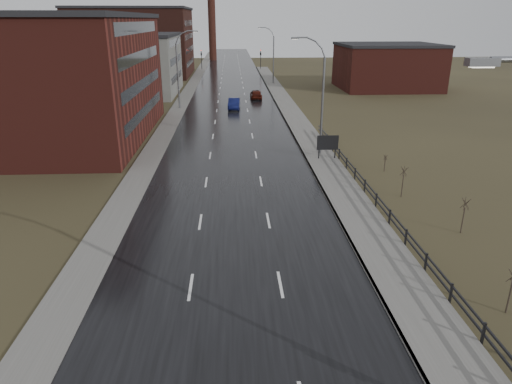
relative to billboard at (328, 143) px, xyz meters
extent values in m
cube|color=black|center=(-9.10, 26.00, -1.64)|extent=(14.00, 300.00, 0.06)
cube|color=#595651|center=(-0.50, 1.00, -1.58)|extent=(3.20, 180.00, 0.18)
cube|color=slate|center=(-2.02, 1.00, -1.58)|extent=(0.16, 180.00, 0.18)
cube|color=#595651|center=(-17.30, 26.00, -1.61)|extent=(2.40, 260.00, 0.12)
cube|color=#471914|center=(-30.10, 11.00, 4.83)|extent=(22.00, 28.00, 13.00)
cube|color=black|center=(-30.10, 11.00, 11.58)|extent=(22.44, 28.56, 0.50)
cube|color=black|center=(-19.12, 11.00, 1.33)|extent=(0.06, 22.40, 1.20)
cube|color=black|center=(-19.12, 11.00, 4.33)|extent=(0.06, 22.40, 1.20)
cube|color=black|center=(-19.12, 11.00, 7.33)|extent=(0.06, 22.40, 1.20)
cube|color=black|center=(-19.12, 11.00, 10.33)|extent=(0.06, 22.40, 1.20)
cube|color=slate|center=(-27.10, 44.00, 3.33)|extent=(16.00, 20.00, 10.00)
cube|color=black|center=(-27.10, 44.00, 8.58)|extent=(16.32, 20.40, 0.50)
cube|color=black|center=(-19.12, 44.00, 1.33)|extent=(0.06, 16.00, 1.20)
cube|color=black|center=(-19.12, 44.00, 4.33)|extent=(0.06, 16.00, 1.20)
cube|color=black|center=(-19.12, 44.00, 7.33)|extent=(0.06, 16.00, 1.20)
cube|color=#331611|center=(-32.10, 74.00, 5.83)|extent=(26.00, 24.00, 15.00)
cube|color=black|center=(-32.10, 74.00, 13.58)|extent=(26.52, 24.48, 0.50)
cube|color=black|center=(-19.12, 74.00, 1.33)|extent=(0.06, 19.20, 1.20)
cube|color=black|center=(-19.12, 74.00, 4.33)|extent=(0.06, 19.20, 1.20)
cube|color=black|center=(-19.12, 74.00, 7.33)|extent=(0.06, 19.20, 1.20)
cube|color=black|center=(-19.12, 74.00, 10.33)|extent=(0.06, 19.20, 1.20)
cube|color=#471914|center=(21.20, 48.00, 2.33)|extent=(18.00, 16.00, 8.00)
cube|color=black|center=(21.20, 48.00, 6.58)|extent=(18.36, 16.32, 0.50)
cylinder|color=#331611|center=(-15.10, 116.00, 13.33)|extent=(2.40, 2.40, 30.00)
cube|color=slate|center=(-3.56, -32.00, 10.29)|extent=(0.70, 0.28, 0.18)
cube|color=silver|center=(-3.56, -32.00, 10.19)|extent=(0.50, 0.20, 0.04)
cylinder|color=slate|center=(-0.30, 2.00, 3.08)|extent=(0.24, 0.24, 9.50)
cylinder|color=slate|center=(-0.47, 2.00, 8.23)|extent=(0.51, 0.14, 0.98)
cylinder|color=slate|center=(-0.94, 2.00, 8.95)|extent=(0.81, 0.14, 0.81)
cylinder|color=slate|center=(-1.66, 2.00, 9.42)|extent=(0.98, 0.14, 0.51)
cylinder|color=slate|center=(-2.50, 2.00, 9.59)|extent=(1.01, 0.14, 0.14)
cube|color=slate|center=(-3.19, 2.00, 9.54)|extent=(0.70, 0.28, 0.18)
cube|color=silver|center=(-3.19, 2.00, 9.44)|extent=(0.50, 0.20, 0.04)
cylinder|color=slate|center=(-17.10, 28.00, 3.08)|extent=(0.24, 0.24, 9.50)
cylinder|color=slate|center=(-16.93, 28.00, 8.23)|extent=(0.51, 0.14, 0.98)
cylinder|color=slate|center=(-16.46, 28.00, 8.95)|extent=(0.81, 0.14, 0.81)
cylinder|color=slate|center=(-15.74, 28.00, 9.42)|extent=(0.98, 0.14, 0.51)
cylinder|color=slate|center=(-14.90, 28.00, 9.59)|extent=(1.01, 0.14, 0.14)
cube|color=slate|center=(-14.21, 28.00, 9.54)|extent=(0.70, 0.28, 0.18)
cube|color=silver|center=(-14.21, 28.00, 9.44)|extent=(0.50, 0.20, 0.04)
cylinder|color=slate|center=(-0.30, 56.00, 3.08)|extent=(0.24, 0.24, 9.50)
cylinder|color=slate|center=(-0.47, 56.00, 8.23)|extent=(0.51, 0.14, 0.98)
cylinder|color=slate|center=(-0.94, 56.00, 8.95)|extent=(0.81, 0.14, 0.81)
cylinder|color=slate|center=(-1.66, 56.00, 9.42)|extent=(0.98, 0.14, 0.51)
cylinder|color=slate|center=(-2.50, 56.00, 9.59)|extent=(1.01, 0.14, 0.14)
cube|color=slate|center=(-3.19, 56.00, 9.54)|extent=(0.70, 0.28, 0.18)
cube|color=silver|center=(-3.19, 56.00, 9.44)|extent=(0.50, 0.20, 0.04)
cube|color=black|center=(1.20, -27.00, -1.12)|extent=(0.10, 0.10, 1.10)
cube|color=black|center=(1.20, -24.00, -1.12)|extent=(0.10, 0.10, 1.10)
cube|color=black|center=(1.20, -21.00, -1.12)|extent=(0.10, 0.10, 1.10)
cube|color=black|center=(1.20, -18.00, -1.12)|extent=(0.10, 0.10, 1.10)
cube|color=black|center=(1.20, -15.00, -1.12)|extent=(0.10, 0.10, 1.10)
cube|color=black|center=(1.20, -12.00, -1.12)|extent=(0.10, 0.10, 1.10)
cube|color=black|center=(1.20, -9.00, -1.12)|extent=(0.10, 0.10, 1.10)
cube|color=black|center=(1.20, -6.00, -1.12)|extent=(0.10, 0.10, 1.10)
cube|color=black|center=(1.20, -3.00, -1.12)|extent=(0.10, 0.10, 1.10)
cube|color=black|center=(1.20, 0.00, -1.12)|extent=(0.10, 0.10, 1.10)
cube|color=black|center=(1.20, 3.00, -1.12)|extent=(0.10, 0.10, 1.10)
cube|color=black|center=(1.20, 6.00, -1.12)|extent=(0.10, 0.10, 1.10)
cube|color=black|center=(1.20, 9.00, -1.12)|extent=(0.10, 0.10, 1.10)
cube|color=black|center=(1.20, -15.50, -0.72)|extent=(0.08, 53.00, 0.10)
cube|color=black|center=(1.20, -15.50, -1.12)|extent=(0.08, 53.00, 0.10)
cylinder|color=#382D23|center=(3.50, -24.88, -0.84)|extent=(0.08, 0.08, 1.67)
cylinder|color=#382D23|center=(5.40, -16.48, -0.79)|extent=(0.08, 0.08, 1.76)
cylinder|color=#382D23|center=(5.45, -16.48, 0.35)|extent=(0.04, 0.59, 0.70)
cylinder|color=#382D23|center=(5.42, -16.43, 0.35)|extent=(0.56, 0.22, 0.70)
cylinder|color=#382D23|center=(5.36, -16.45, 0.35)|extent=(0.34, 0.50, 0.71)
cylinder|color=#382D23|center=(5.36, -16.51, 0.35)|extent=(0.34, 0.50, 0.71)
cylinder|color=#382D23|center=(5.42, -16.52, 0.35)|extent=(0.56, 0.22, 0.70)
cylinder|color=#382D23|center=(3.83, -9.98, -0.78)|extent=(0.08, 0.08, 1.78)
cylinder|color=#382D23|center=(3.88, -9.98, 0.37)|extent=(0.04, 0.60, 0.70)
cylinder|color=#382D23|center=(3.84, -9.94, 0.37)|extent=(0.57, 0.23, 0.71)
cylinder|color=#382D23|center=(3.79, -9.95, 0.37)|extent=(0.34, 0.51, 0.72)
cylinder|color=#382D23|center=(3.79, -10.01, 0.37)|extent=(0.34, 0.51, 0.72)
cylinder|color=#382D23|center=(3.84, -10.03, 0.37)|extent=(0.57, 0.23, 0.71)
cylinder|color=#382D23|center=(4.47, -3.79, -1.10)|extent=(0.08, 0.08, 1.15)
cylinder|color=#382D23|center=(4.52, -3.79, -0.35)|extent=(0.04, 0.40, 0.46)
cylinder|color=#382D23|center=(4.49, -3.74, -0.35)|extent=(0.38, 0.16, 0.47)
cylinder|color=#382D23|center=(4.43, -3.76, -0.35)|extent=(0.23, 0.34, 0.48)
cylinder|color=#382D23|center=(4.43, -3.82, -0.35)|extent=(0.23, 0.34, 0.48)
cylinder|color=#382D23|center=(4.49, -3.84, -0.35)|extent=(0.38, 0.16, 0.47)
cube|color=black|center=(-0.79, 0.06, -0.77)|extent=(0.10, 0.10, 1.80)
cube|color=black|center=(0.79, 0.06, -0.77)|extent=(0.10, 0.10, 1.80)
cube|color=silver|center=(0.00, 0.01, 0.09)|extent=(1.97, 0.08, 1.32)
cube|color=black|center=(0.00, -0.04, 0.09)|extent=(2.07, 0.04, 1.42)
cylinder|color=black|center=(-17.10, 86.00, 0.93)|extent=(0.16, 0.16, 5.20)
imported|color=black|center=(-17.10, 86.00, 3.08)|extent=(0.58, 2.73, 1.10)
sphere|color=#FF190C|center=(-17.10, 85.85, 3.38)|extent=(0.18, 0.18, 0.18)
cylinder|color=black|center=(-1.10, 86.00, 0.93)|extent=(0.16, 0.16, 5.20)
imported|color=black|center=(-1.10, 86.00, 3.08)|extent=(0.58, 2.73, 1.10)
sphere|color=#FF190C|center=(-1.10, 85.85, 3.38)|extent=(0.18, 0.18, 0.18)
imported|color=#0D1242|center=(-8.79, 27.26, -0.88)|extent=(1.95, 4.92, 1.59)
imported|color=#41120A|center=(-4.96, 36.49, -0.87)|extent=(1.96, 4.73, 1.60)
camera|label=1|loc=(-9.12, -42.17, 11.18)|focal=32.00mm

